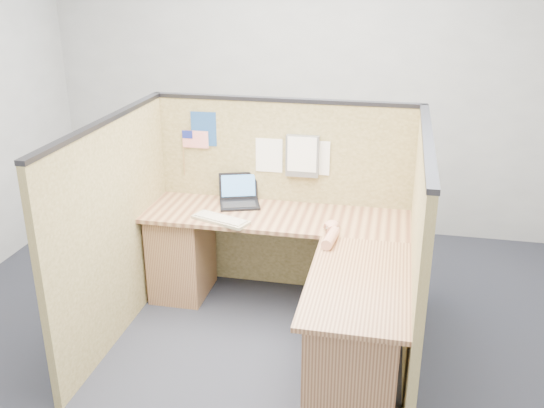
% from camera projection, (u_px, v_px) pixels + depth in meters
% --- Properties ---
extents(floor, '(5.00, 5.00, 0.00)m').
position_uv_depth(floor, '(255.00, 352.00, 4.10)').
color(floor, black).
rests_on(floor, ground).
extents(wall_back, '(5.00, 0.00, 5.00)m').
position_uv_depth(wall_back, '(310.00, 85.00, 5.64)').
color(wall_back, '#989B9D').
rests_on(wall_back, floor).
extents(wall_front, '(5.00, 0.00, 5.00)m').
position_uv_depth(wall_front, '(44.00, 400.00, 1.54)').
color(wall_front, '#989B9D').
rests_on(wall_front, floor).
extents(cubicle_partitions, '(2.06, 1.83, 1.53)m').
position_uv_depth(cubicle_partitions, '(269.00, 223.00, 4.21)').
color(cubicle_partitions, brown).
rests_on(cubicle_partitions, floor).
extents(l_desk, '(1.95, 1.75, 0.73)m').
position_uv_depth(l_desk, '(290.00, 283.00, 4.18)').
color(l_desk, brown).
rests_on(l_desk, floor).
extents(laptop, '(0.35, 0.37, 0.22)m').
position_uv_depth(laptop, '(242.00, 197.00, 4.65)').
color(laptop, black).
rests_on(laptop, l_desk).
extents(keyboard, '(0.45, 0.28, 0.03)m').
position_uv_depth(keyboard, '(221.00, 219.00, 4.33)').
color(keyboard, gray).
rests_on(keyboard, l_desk).
extents(mouse, '(0.12, 0.10, 0.05)m').
position_uv_depth(mouse, '(332.00, 228.00, 4.17)').
color(mouse, silver).
rests_on(mouse, l_desk).
extents(hand_forearm, '(0.11, 0.39, 0.08)m').
position_uv_depth(hand_forearm, '(331.00, 234.00, 4.04)').
color(hand_forearm, tan).
rests_on(hand_forearm, l_desk).
extents(blue_poster, '(0.20, 0.01, 0.27)m').
position_uv_depth(blue_poster, '(204.00, 129.00, 4.64)').
color(blue_poster, navy).
rests_on(blue_poster, cubicle_partitions).
extents(american_flag, '(0.21, 0.01, 0.37)m').
position_uv_depth(american_flag, '(192.00, 141.00, 4.68)').
color(american_flag, olive).
rests_on(american_flag, cubicle_partitions).
extents(file_holder, '(0.25, 0.05, 0.32)m').
position_uv_depth(file_holder, '(302.00, 156.00, 4.52)').
color(file_holder, slate).
rests_on(file_holder, cubicle_partitions).
extents(paper_left, '(0.21, 0.01, 0.26)m').
position_uv_depth(paper_left, '(269.00, 155.00, 4.60)').
color(paper_left, white).
rests_on(paper_left, cubicle_partitions).
extents(paper_right, '(0.21, 0.02, 0.26)m').
position_uv_depth(paper_right, '(316.00, 158.00, 4.53)').
color(paper_right, white).
rests_on(paper_right, cubicle_partitions).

